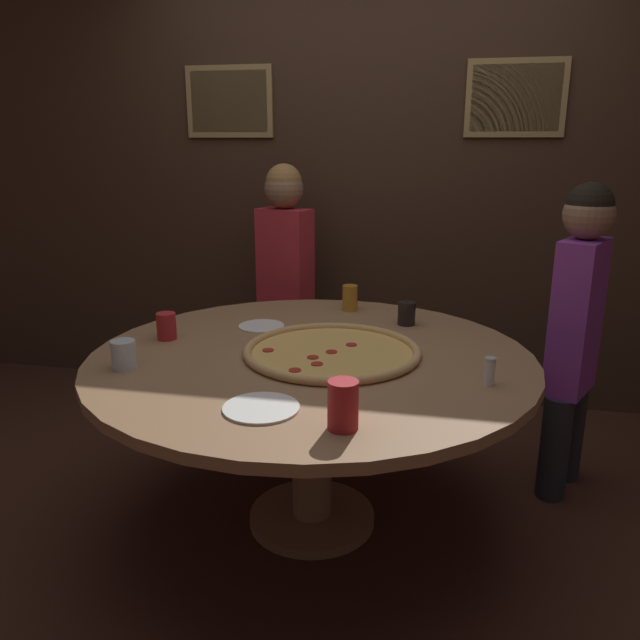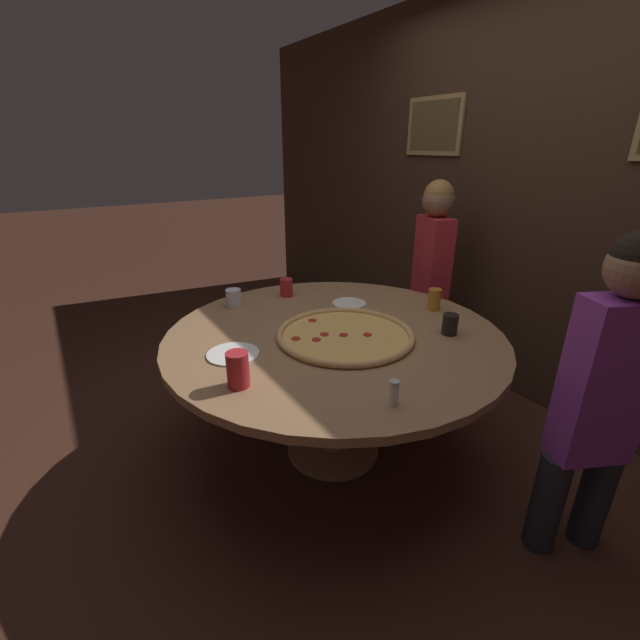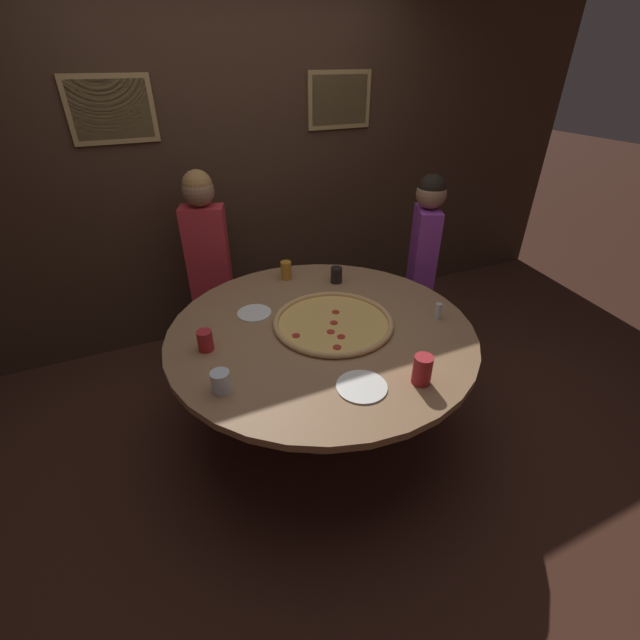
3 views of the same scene
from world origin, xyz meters
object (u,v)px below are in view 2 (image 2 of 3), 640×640
Objects in this scene: drink_cup_far_left at (234,298)px; white_plate_right_side at (233,354)px; drink_cup_centre_back at (450,324)px; white_plate_beside_cup at (349,303)px; dining_table at (334,352)px; drink_cup_near_right at (286,287)px; condiment_shaker at (394,392)px; diner_far_left at (603,389)px; drink_cup_near_left at (434,299)px; diner_centre_back at (431,271)px; drink_cup_front_edge at (238,370)px; giant_pizza at (345,334)px.

drink_cup_far_left reaches higher than white_plate_right_side.
drink_cup_centre_back is 0.52× the size of white_plate_beside_cup.
dining_table is 15.41× the size of drink_cup_near_right.
drink_cup_centre_back is at bearing 69.93° from white_plate_right_side.
condiment_shaker is 0.07× the size of diner_far_left.
condiment_shaker is (0.61, -0.85, -0.01)m from drink_cup_near_left.
condiment_shaker is at bearing -63.79° from drink_cup_centre_back.
diner_centre_back is at bearing 80.28° from drink_cup_far_left.
condiment_shaker reaches higher than white_plate_right_side.
condiment_shaker is 0.79m from diner_far_left.
diner_far_left reaches higher than dining_table.
dining_table is at bearing -93.71° from drink_cup_near_left.
drink_cup_front_edge is 1.50× the size of condiment_shaker.
white_plate_right_side is 0.17× the size of diner_centre_back.
white_plate_right_side is at bearing -153.40° from condiment_shaker.
drink_cup_near_left reaches higher than white_plate_right_side.
drink_cup_far_left is (-0.71, -0.30, 0.04)m from giant_pizza.
drink_cup_near_left reaches higher than drink_cup_near_right.
diner_centre_back reaches higher than drink_cup_far_left.
drink_cup_front_edge is at bearing -76.46° from giant_pizza.
dining_table is 16.41× the size of drink_cup_centre_back.
drink_cup_near_right is (-0.71, 0.05, 0.04)m from giant_pizza.
drink_cup_front_edge is 0.10× the size of diner_centre_back.
white_plate_right_side is at bearing -94.22° from dining_table.
drink_cup_far_left is 0.35m from drink_cup_near_right.
drink_cup_centre_back reaches higher than dining_table.
drink_cup_near_right is at bearing 89.61° from drink_cup_far_left.
drink_cup_near_right is at bearing -143.51° from white_plate_beside_cup.
white_plate_right_side is at bearing -20.79° from diner_far_left.
drink_cup_front_edge reaches higher than drink_cup_centre_back.
drink_cup_centre_back is 0.08× the size of diner_far_left.
dining_table is at bearing -124.70° from drink_cup_centre_back.
condiment_shaker is (0.33, -0.66, -0.00)m from drink_cup_centre_back.
drink_cup_far_left is 0.93× the size of drink_cup_near_right.
condiment_shaker is at bearing 26.60° from white_plate_right_side.
dining_table is at bearing 85.78° from white_plate_right_side.
condiment_shaker is 1.65m from diner_centre_back.
diner_far_left is at bearing 26.95° from giant_pizza.
diner_centre_back is at bearing 77.20° from drink_cup_near_right.
drink_cup_far_left is (-0.96, -0.76, -0.00)m from drink_cup_centre_back.
diner_centre_back is at bearing 135.55° from drink_cup_near_left.
diner_far_left is (0.97, 0.49, 0.03)m from giant_pizza.
giant_pizza is 0.61m from condiment_shaker.
giant_pizza is 0.77m from drink_cup_far_left.
giant_pizza is at bearing -118.26° from drink_cup_centre_back.
drink_cup_centre_back reaches higher than condiment_shaker.
drink_cup_front_edge is at bearing -95.25° from drink_cup_centre_back.
drink_cup_centre_back is 0.72m from diner_far_left.
condiment_shaker is at bearing -4.12° from diner_far_left.
drink_cup_near_right is 0.42m from white_plate_beside_cup.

